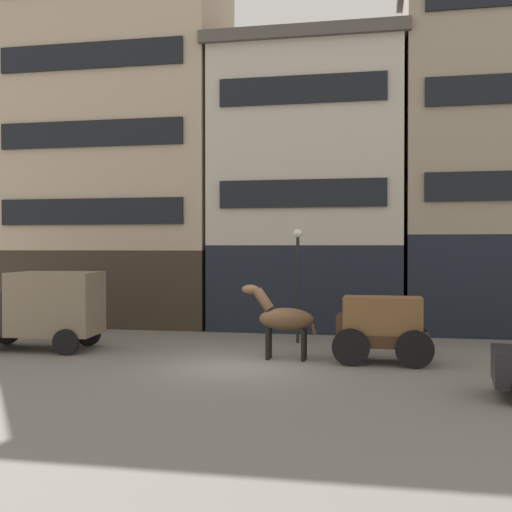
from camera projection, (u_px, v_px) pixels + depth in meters
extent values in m
plane|color=slate|center=(236.00, 366.00, 17.85)|extent=(120.00, 120.00, 0.00)
cube|color=#33281E|center=(120.00, 285.00, 28.98)|extent=(9.71, 6.01, 3.32)
cube|color=tan|center=(119.00, 110.00, 28.86)|extent=(9.71, 6.01, 13.08)
cube|color=black|center=(90.00, 212.00, 25.92)|extent=(8.16, 0.12, 1.10)
cube|color=black|center=(90.00, 134.00, 25.87)|extent=(8.16, 0.12, 1.10)
cube|color=black|center=(89.00, 55.00, 25.82)|extent=(8.16, 0.12, 1.10)
cube|color=black|center=(309.00, 285.00, 27.30)|extent=(7.86, 6.01, 3.53)
cube|color=#B7AD9E|center=(310.00, 153.00, 27.21)|extent=(7.86, 6.01, 8.16)
cube|color=#47423D|center=(310.00, 55.00, 27.14)|extent=(8.36, 6.51, 0.50)
cube|color=black|center=(301.00, 193.00, 24.23)|extent=(6.61, 0.12, 1.10)
cube|color=black|center=(302.00, 89.00, 24.17)|extent=(6.61, 0.12, 1.10)
cube|color=black|center=(496.00, 282.00, 25.82)|extent=(7.50, 6.01, 3.94)
cube|color=gray|center=(497.00, 107.00, 25.71)|extent=(7.50, 6.01, 10.75)
cube|color=black|center=(512.00, 186.00, 22.76)|extent=(6.30, 0.12, 1.10)
cube|color=#3D2819|center=(383.00, 340.00, 18.37)|extent=(2.72, 1.35, 0.36)
cube|color=brown|center=(383.00, 315.00, 18.36)|extent=(2.32, 1.15, 1.10)
cube|color=#3D2819|center=(344.00, 323.00, 18.60)|extent=(0.42, 1.05, 0.50)
cylinder|color=black|center=(351.00, 347.00, 17.87)|extent=(1.10, 0.10, 1.10)
cylinder|color=black|center=(353.00, 340.00, 19.26)|extent=(1.10, 0.10, 1.10)
cylinder|color=black|center=(415.00, 350.00, 17.50)|extent=(1.10, 0.10, 1.10)
cylinder|color=black|center=(413.00, 342.00, 18.88)|extent=(1.10, 0.10, 1.10)
ellipsoid|color=#513823|center=(286.00, 319.00, 18.91)|extent=(1.71, 0.63, 0.70)
cylinder|color=#513823|center=(263.00, 299.00, 19.05)|extent=(0.67, 0.33, 0.76)
ellipsoid|color=#513823|center=(251.00, 289.00, 19.13)|extent=(0.56, 0.25, 0.30)
cylinder|color=#513823|center=(312.00, 325.00, 18.75)|extent=(0.27, 0.11, 0.65)
cylinder|color=black|center=(268.00, 345.00, 18.86)|extent=(0.14, 0.14, 0.95)
cylinder|color=black|center=(270.00, 343.00, 19.21)|extent=(0.14, 0.14, 0.95)
cylinder|color=black|center=(303.00, 346.00, 18.63)|extent=(0.14, 0.14, 0.95)
cylinder|color=black|center=(305.00, 344.00, 18.99)|extent=(0.14, 0.14, 0.95)
cube|color=black|center=(5.00, 312.00, 20.92)|extent=(1.54, 1.81, 1.50)
cube|color=#756651|center=(56.00, 303.00, 20.73)|extent=(2.95, 2.13, 2.10)
cylinder|color=black|center=(7.00, 332.00, 21.93)|extent=(0.86, 0.29, 0.84)
cylinder|color=black|center=(66.00, 342.00, 19.72)|extent=(0.86, 0.29, 0.84)
cylinder|color=black|center=(88.00, 334.00, 21.61)|extent=(0.86, 0.29, 0.84)
cylinder|color=black|center=(298.00, 290.00, 22.23)|extent=(0.12, 0.12, 3.80)
sphere|color=silver|center=(298.00, 233.00, 22.20)|extent=(0.32, 0.32, 0.32)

